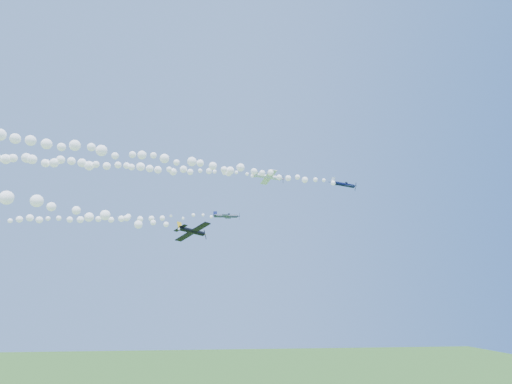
{
  "coord_description": "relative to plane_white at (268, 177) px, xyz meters",
  "views": [
    {
      "loc": [
        -9.31,
        -95.68,
        24.45
      ],
      "look_at": [
        0.9,
        -6.26,
        46.97
      ],
      "focal_mm": 30.0,
      "sensor_mm": 36.0,
      "label": 1
    }
  ],
  "objects": [
    {
      "name": "plane_navy",
      "position": [
        15.16,
        -10.6,
        -4.32
      ],
      "size": [
        6.77,
        7.05,
        2.37
      ],
      "rotation": [
        0.26,
        0.03,
        0.35
      ],
      "color": "black"
    },
    {
      "name": "smoke_trail_navy",
      "position": [
        -23.8,
        -25.0,
        -4.52
      ],
      "size": [
        74.22,
        29.03,
        2.73
      ],
      "primitive_type": null,
      "color": "white"
    },
    {
      "name": "plane_grey",
      "position": [
        -9.94,
        -0.95,
        -10.04
      ],
      "size": [
        6.35,
        6.72,
        2.07
      ],
      "rotation": [
        0.04,
        0.03,
        -0.16
      ],
      "color": "#353E4D"
    },
    {
      "name": "smoke_trail_grey",
      "position": [
        -52.59,
        6.01,
        -10.43
      ],
      "size": [
        81.61,
        15.26,
        2.94
      ],
      "primitive_type": null,
      "color": "white"
    },
    {
      "name": "plane_black",
      "position": [
        -16.77,
        -24.47,
        -17.32
      ],
      "size": [
        6.23,
        6.0,
        2.76
      ],
      "rotation": [
        -0.36,
        0.05,
        0.85
      ],
      "color": "black"
    },
    {
      "name": "plane_white",
      "position": [
        0.0,
        0.0,
        0.0
      ],
      "size": [
        8.05,
        8.42,
        2.95
      ],
      "rotation": [
        -0.16,
        0.07,
        0.16
      ],
      "color": "white"
    },
    {
      "name": "smoke_trail_white",
      "position": [
        -37.22,
        -6.08,
        -0.29
      ],
      "size": [
        69.76,
        13.84,
        3.31
      ],
      "primitive_type": null,
      "color": "white"
    }
  ]
}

